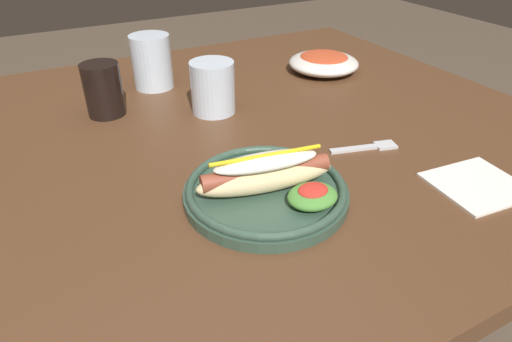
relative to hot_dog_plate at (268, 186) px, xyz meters
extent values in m
cube|color=#51331E|center=(-0.01, 0.23, -0.04)|extent=(1.34, 1.04, 0.04)
cylinder|color=#51331E|center=(0.57, 0.66, -0.41)|extent=(0.06, 0.06, 0.70)
cylinder|color=#334C3D|center=(0.00, 0.00, -0.01)|extent=(0.24, 0.24, 0.02)
torus|color=#334C3D|center=(0.00, 0.00, 0.00)|extent=(0.23, 0.23, 0.01)
ellipsoid|color=beige|center=(0.00, 0.00, 0.01)|extent=(0.21, 0.08, 0.04)
cylinder|color=brown|center=(0.00, 0.00, 0.02)|extent=(0.19, 0.06, 0.03)
ellipsoid|color=silver|center=(0.00, 0.00, 0.04)|extent=(0.16, 0.07, 0.02)
cylinder|color=yellow|center=(0.00, 0.00, 0.05)|extent=(0.16, 0.03, 0.01)
ellipsoid|color=#4C8C38|center=(0.04, -0.06, 0.01)|extent=(0.07, 0.06, 0.02)
ellipsoid|color=red|center=(0.04, -0.06, 0.02)|extent=(0.04, 0.04, 0.01)
cube|color=silver|center=(0.20, 0.06, -0.02)|extent=(0.09, 0.03, 0.00)
cube|color=silver|center=(0.26, 0.04, -0.02)|extent=(0.04, 0.03, 0.00)
cylinder|color=black|center=(-0.14, 0.41, 0.03)|extent=(0.07, 0.07, 0.10)
cylinder|color=silver|center=(0.05, 0.32, 0.03)|extent=(0.09, 0.09, 0.10)
cylinder|color=silver|center=(-0.01, 0.51, 0.04)|extent=(0.09, 0.09, 0.12)
ellipsoid|color=silver|center=(0.39, 0.41, 0.00)|extent=(0.17, 0.17, 0.04)
ellipsoid|color=#B74223|center=(0.39, 0.41, 0.01)|extent=(0.12, 0.12, 0.02)
cube|color=white|center=(0.30, -0.12, -0.02)|extent=(0.14, 0.13, 0.00)
camera|label=1|loc=(-0.26, -0.45, 0.36)|focal=31.17mm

